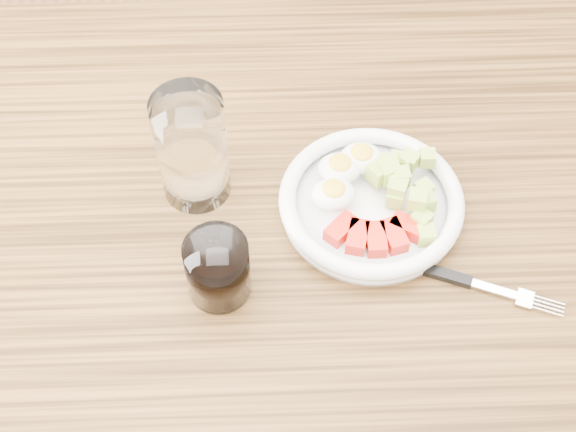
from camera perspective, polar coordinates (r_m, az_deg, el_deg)
name	(u,v)px	position (r m, az deg, el deg)	size (l,w,h in m)	color
dining_table	(296,278)	(1.08, 0.55, -4.44)	(1.50, 0.90, 0.77)	brown
bowl	(370,199)	(1.00, 5.88, 1.19)	(0.23, 0.23, 0.06)	white
fork	(454,278)	(0.98, 11.70, -4.31)	(0.20, 0.09, 0.01)	black
water_glass	(192,148)	(0.98, -6.85, 4.79)	(0.09, 0.09, 0.16)	white
coffee_glass	(218,269)	(0.92, -5.02, -3.77)	(0.07, 0.07, 0.09)	white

